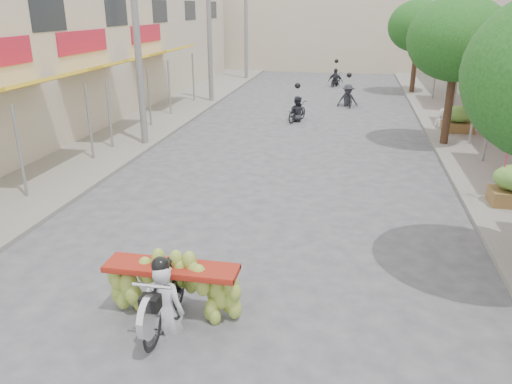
% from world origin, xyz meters
% --- Properties ---
extents(sidewalk_left, '(4.00, 60.00, 0.12)m').
position_xyz_m(sidewalk_left, '(-7.00, 15.00, 0.06)').
color(sidewalk_left, gray).
rests_on(sidewalk_left, ground).
extents(sidewalk_right, '(4.00, 60.00, 0.12)m').
position_xyz_m(sidewalk_right, '(7.00, 15.00, 0.06)').
color(sidewalk_right, gray).
rests_on(sidewalk_right, ground).
extents(shophouse_row_left, '(9.77, 40.00, 6.00)m').
position_xyz_m(shophouse_row_left, '(-11.98, 13.98, 3.00)').
color(shophouse_row_left, '#C1B299').
rests_on(shophouse_row_left, ground).
extents(far_building, '(20.00, 6.00, 7.00)m').
position_xyz_m(far_building, '(0.00, 38.00, 3.50)').
color(far_building, '#C1B299').
rests_on(far_building, ground).
extents(utility_pole_mid, '(0.60, 0.24, 8.00)m').
position_xyz_m(utility_pole_mid, '(-5.40, 12.00, 4.03)').
color(utility_pole_mid, slate).
rests_on(utility_pole_mid, ground).
extents(utility_pole_far, '(0.60, 0.24, 8.00)m').
position_xyz_m(utility_pole_far, '(-5.40, 21.00, 4.03)').
color(utility_pole_far, slate).
rests_on(utility_pole_far, ground).
extents(utility_pole_back, '(0.60, 0.24, 8.00)m').
position_xyz_m(utility_pole_back, '(-5.40, 30.00, 4.03)').
color(utility_pole_back, slate).
rests_on(utility_pole_back, ground).
extents(street_tree_mid, '(3.40, 3.40, 5.25)m').
position_xyz_m(street_tree_mid, '(5.40, 14.00, 3.78)').
color(street_tree_mid, '#3A2719').
rests_on(street_tree_mid, ground).
extents(street_tree_far, '(3.40, 3.40, 5.25)m').
position_xyz_m(street_tree_far, '(5.40, 26.00, 3.78)').
color(street_tree_far, '#3A2719').
rests_on(street_tree_far, ground).
extents(produce_crate_far, '(1.20, 0.88, 1.16)m').
position_xyz_m(produce_crate_far, '(6.20, 16.00, 0.71)').
color(produce_crate_far, brown).
rests_on(produce_crate_far, ground).
extents(banana_motorbike, '(2.20, 1.90, 2.19)m').
position_xyz_m(banana_motorbike, '(-0.68, 1.70, 0.72)').
color(banana_motorbike, black).
rests_on(banana_motorbike, ground).
extents(pedestrian, '(0.78, 0.47, 1.57)m').
position_xyz_m(pedestrian, '(5.78, 16.80, 0.90)').
color(pedestrian, white).
rests_on(pedestrian, ground).
extents(bg_motorbike_a, '(1.04, 1.66, 1.95)m').
position_xyz_m(bg_motorbike_a, '(-0.39, 17.24, 0.75)').
color(bg_motorbike_a, black).
rests_on(bg_motorbike_a, ground).
extents(bg_motorbike_b, '(1.16, 1.81, 1.95)m').
position_xyz_m(bg_motorbike_b, '(1.77, 21.28, 0.84)').
color(bg_motorbike_b, black).
rests_on(bg_motorbike_b, ground).
extents(bg_motorbike_c, '(1.08, 1.59, 1.95)m').
position_xyz_m(bg_motorbike_c, '(0.86, 28.12, 0.82)').
color(bg_motorbike_c, black).
rests_on(bg_motorbike_c, ground).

